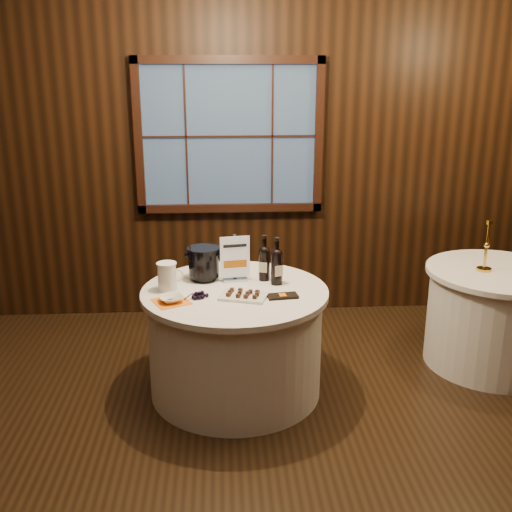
{
  "coord_description": "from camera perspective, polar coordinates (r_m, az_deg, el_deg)",
  "views": [
    {
      "loc": [
        -0.08,
        -2.83,
        2.21
      ],
      "look_at": [
        0.14,
        0.9,
        1.04
      ],
      "focal_mm": 42.0,
      "sensor_mm": 36.0,
      "label": 1
    }
  ],
  "objects": [
    {
      "name": "ground",
      "position": [
        3.59,
        -1.46,
        -20.57
      ],
      "size": [
        6.0,
        6.0,
        0.0
      ],
      "primitive_type": "plane",
      "color": "black",
      "rests_on": "ground"
    },
    {
      "name": "back_wall",
      "position": [
        5.36,
        -2.54,
        10.23
      ],
      "size": [
        6.0,
        0.1,
        3.0
      ],
      "color": "black",
      "rests_on": "ground"
    },
    {
      "name": "main_table",
      "position": [
        4.24,
        -1.98,
        -8.05
      ],
      "size": [
        1.28,
        1.28,
        0.77
      ],
      "color": "white",
      "rests_on": "ground"
    },
    {
      "name": "side_table",
      "position": [
        4.97,
        21.74,
        -5.41
      ],
      "size": [
        1.08,
        1.08,
        0.77
      ],
      "color": "white",
      "rests_on": "ground"
    },
    {
      "name": "sign_stand",
      "position": [
        4.22,
        -2.04,
        -0.88
      ],
      "size": [
        0.21,
        0.13,
        0.34
      ],
      "rotation": [
        0.0,
        0.0,
        0.16
      ],
      "color": "#B8B7BE",
      "rests_on": "main_table"
    },
    {
      "name": "port_bottle_left",
      "position": [
        4.23,
        0.8,
        -0.46
      ],
      "size": [
        0.08,
        0.09,
        0.33
      ],
      "rotation": [
        0.0,
        0.0,
        -0.33
      ],
      "color": "black",
      "rests_on": "main_table"
    },
    {
      "name": "port_bottle_right",
      "position": [
        4.15,
        1.98,
        -0.78
      ],
      "size": [
        0.08,
        0.09,
        0.34
      ],
      "rotation": [
        0.0,
        0.0,
        0.32
      ],
      "color": "black",
      "rests_on": "main_table"
    },
    {
      "name": "ice_bucket",
      "position": [
        4.26,
        -5.0,
        -0.65
      ],
      "size": [
        0.23,
        0.23,
        0.24
      ],
      "color": "black",
      "rests_on": "main_table"
    },
    {
      "name": "chocolate_plate",
      "position": [
        3.94,
        -1.19,
        -3.74
      ],
      "size": [
        0.35,
        0.28,
        0.04
      ],
      "rotation": [
        0.0,
        0.0,
        -0.3
      ],
      "color": "silver",
      "rests_on": "main_table"
    },
    {
      "name": "chocolate_box",
      "position": [
        3.96,
        2.54,
        -3.83
      ],
      "size": [
        0.21,
        0.13,
        0.02
      ],
      "primitive_type": "cube",
      "rotation": [
        0.0,
        0.0,
        0.13
      ],
      "color": "black",
      "rests_on": "main_table"
    },
    {
      "name": "grape_bunch",
      "position": [
        3.94,
        -5.37,
        -3.8
      ],
      "size": [
        0.18,
        0.1,
        0.04
      ],
      "rotation": [
        0.0,
        0.0,
        0.31
      ],
      "color": "black",
      "rests_on": "main_table"
    },
    {
      "name": "glass_pitcher",
      "position": [
        4.09,
        -8.45,
        -1.93
      ],
      "size": [
        0.18,
        0.14,
        0.19
      ],
      "rotation": [
        0.0,
        0.0,
        0.07
      ],
      "color": "white",
      "rests_on": "main_table"
    },
    {
      "name": "orange_napkin",
      "position": [
        3.91,
        -8.07,
        -4.33
      ],
      "size": [
        0.28,
        0.28,
        0.0
      ],
      "primitive_type": "cube",
      "rotation": [
        0.0,
        0.0,
        0.46
      ],
      "color": "orange",
      "rests_on": "main_table"
    },
    {
      "name": "cracker_bowl",
      "position": [
        3.91,
        -8.09,
        -4.05
      ],
      "size": [
        0.19,
        0.19,
        0.04
      ],
      "primitive_type": "imported",
      "rotation": [
        0.0,
        0.0,
        0.33
      ],
      "color": "silver",
      "rests_on": "orange_napkin"
    },
    {
      "name": "brass_candlestick",
      "position": [
        4.75,
        21.05,
        0.31
      ],
      "size": [
        0.11,
        0.11,
        0.39
      ],
      "color": "gold",
      "rests_on": "side_table"
    }
  ]
}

